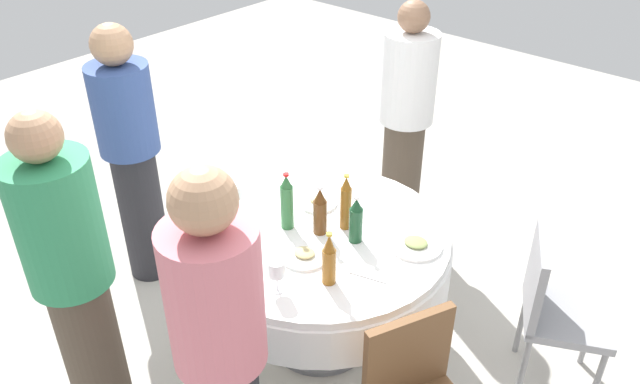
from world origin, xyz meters
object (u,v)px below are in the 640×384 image
object	(u,v)px
wine_glass_outer	(277,270)
plate_right	(225,239)
bottle_amber_south	(346,203)
chair_west	(552,303)
bottle_brown_inner	(321,211)
bottle_green_far	(287,202)
person_inner	(132,154)
plate_east	(318,202)
person_far	(75,283)
dining_table	(320,256)
plate_near	(416,245)
bottle_amber_outer	(329,260)
person_rear	(405,121)
plate_left	(305,255)
person_south	(221,355)
wine_glass_rear	(237,193)
bottle_dark_green_rear	(356,221)

from	to	relation	value
wine_glass_outer	plate_right	bearing A→B (deg)	-11.20
bottle_amber_south	chair_west	world-z (taller)	bottle_amber_south
bottle_brown_inner	wine_glass_outer	xyz separation A→B (m)	(-0.14, 0.46, -0.01)
bottle_green_far	person_inner	bearing A→B (deg)	9.40
plate_east	person_far	bearing A→B (deg)	78.87
dining_table	plate_near	size ratio (longest dim) A/B	5.13
bottle_green_far	bottle_amber_outer	world-z (taller)	bottle_green_far
plate_near	person_rear	bearing A→B (deg)	-52.71
plate_left	person_rear	distance (m)	1.40
dining_table	person_rear	bearing A→B (deg)	-76.10
person_south	person_rear	bearing A→B (deg)	-93.43
plate_east	plate_near	xyz separation A→B (m)	(-0.60, -0.03, 0.00)
bottle_amber_south	person_rear	distance (m)	1.09
wine_glass_rear	plate_near	world-z (taller)	wine_glass_rear
person_far	bottle_brown_inner	bearing A→B (deg)	-90.15
dining_table	bottle_amber_south	distance (m)	0.32
person_inner	wine_glass_outer	bearing A→B (deg)	-110.06
plate_near	plate_left	distance (m)	0.54
bottle_amber_outer	plate_near	size ratio (longest dim) A/B	1.05
person_south	chair_west	xyz separation A→B (m)	(-0.68, -1.47, -0.36)
wine_glass_rear	chair_west	size ratio (longest dim) A/B	0.18
person_south	person_rear	xyz separation A→B (m)	(0.63, -2.10, -0.04)
bottle_green_far	plate_right	bearing A→B (deg)	63.28
wine_glass_outer	person_inner	bearing A→B (deg)	-8.51
plate_right	person_inner	xyz separation A→B (m)	(0.92, -0.12, 0.09)
wine_glass_rear	wine_glass_outer	size ratio (longest dim) A/B	1.00
person_south	person_inner	distance (m)	1.72
plate_near	chair_west	distance (m)	0.72
bottle_amber_outer	person_south	world-z (taller)	person_south
dining_table	wine_glass_rear	bearing A→B (deg)	17.64
bottle_dark_green_rear	plate_right	size ratio (longest dim) A/B	1.10
bottle_amber_south	wine_glass_rear	world-z (taller)	bottle_amber_south
bottle_brown_inner	plate_right	size ratio (longest dim) A/B	1.16
dining_table	bottle_amber_outer	distance (m)	0.47
bottle_amber_outer	wine_glass_outer	xyz separation A→B (m)	(0.13, 0.19, -0.01)
bottle_brown_inner	person_far	world-z (taller)	person_far
plate_near	bottle_dark_green_rear	bearing A→B (deg)	31.15
bottle_dark_green_rear	plate_right	distance (m)	0.65
wine_glass_outer	person_far	distance (m)	0.85
bottle_amber_outer	wine_glass_rear	size ratio (longest dim) A/B	1.69
bottle_amber_outer	plate_east	distance (m)	0.64
bottle_amber_south	wine_glass_outer	world-z (taller)	bottle_amber_south
dining_table	wine_glass_rear	distance (m)	0.54
plate_near	person_south	world-z (taller)	person_south
person_far	bottle_green_far	bearing A→B (deg)	-83.55
bottle_amber_south	plate_east	bearing A→B (deg)	-15.55
bottle_amber_outer	plate_left	world-z (taller)	bottle_amber_outer
plate_right	person_inner	world-z (taller)	person_inner
plate_left	chair_west	size ratio (longest dim) A/B	0.26
bottle_green_far	wine_glass_rear	bearing A→B (deg)	13.30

